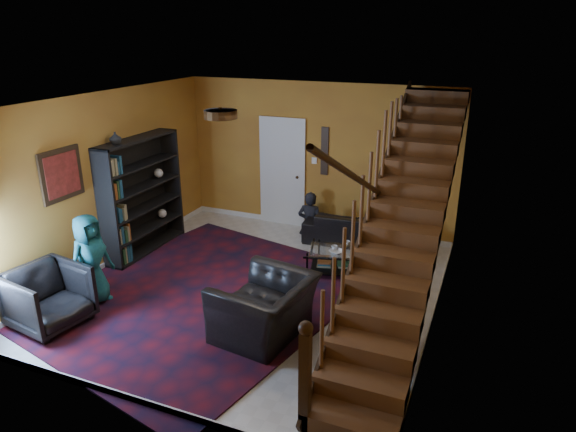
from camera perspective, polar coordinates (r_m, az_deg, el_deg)
name	(u,v)px	position (r m, az deg, el deg)	size (l,w,h in m)	color
floor	(255,289)	(7.83, -3.68, -8.11)	(5.50, 5.50, 0.00)	beige
room	(221,241)	(9.44, -7.44, -2.76)	(5.50, 5.50, 5.50)	gold
staircase	(404,222)	(6.65, 12.72, -0.63)	(0.95, 5.02, 3.18)	brown
bookshelf	(143,198)	(9.13, -15.85, 1.95)	(0.35, 1.80, 2.00)	black
door	(283,174)	(10.03, -0.61, 4.71)	(0.82, 0.05, 2.05)	silver
framed_picture	(61,175)	(7.97, -23.88, 4.24)	(0.04, 0.74, 0.74)	maroon
wall_hanging	(325,151)	(9.61, 4.10, 7.20)	(0.14, 0.03, 0.90)	black
ceiling_fixture	(221,114)	(6.26, -7.50, 11.14)	(0.40, 0.40, 0.10)	#3F2814
rug	(200,295)	(7.73, -9.79, -8.67)	(3.86, 4.42, 0.02)	#4B0D15
sofa	(359,229)	(9.37, 7.86, -1.40)	(1.94, 0.76, 0.57)	black
armchair_left	(49,298)	(7.44, -25.05, -8.22)	(0.87, 0.89, 0.81)	black
armchair_right	(265,308)	(6.57, -2.62, -10.18)	(1.19, 1.04, 0.78)	black
person_adult_a	(310,225)	(9.71, 2.46, -0.98)	(0.47, 0.31, 1.30)	black
person_adult_b	(373,232)	(9.38, 9.40, -1.76)	(0.67, 0.52, 1.38)	black
person_child	(90,260)	(7.69, -21.10, -4.55)	(0.65, 0.42, 1.33)	#1A6662
coffee_table	(343,261)	(8.20, 6.16, -4.98)	(1.20, 0.88, 0.41)	black
cup_a	(346,244)	(8.25, 6.50, -3.11)	(0.13, 0.13, 0.10)	#999999
cup_b	(334,248)	(8.09, 5.19, -3.59)	(0.09, 0.09, 0.09)	#999999
bowl	(337,252)	(8.01, 5.44, -4.00)	(0.22, 0.22, 0.05)	#999999
vase	(115,138)	(8.48, -18.64, 8.21)	(0.18, 0.18, 0.19)	#999999
popcorn_bucket	(32,328)	(7.46, -26.53, -11.04)	(0.15, 0.15, 0.17)	red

